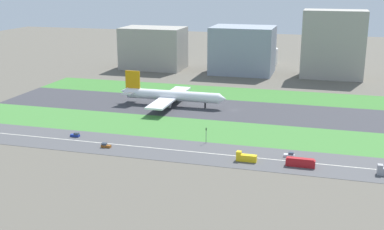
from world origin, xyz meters
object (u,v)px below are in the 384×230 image
(airliner, at_px, (170,95))
(hangar_building, at_px, (243,50))
(traffic_light, at_px, (206,134))
(terminal_building, at_px, (153,48))
(bus_1, at_px, (300,162))
(car_0, at_px, (106,146))
(truck_1, at_px, (246,158))
(car_2, at_px, (290,155))
(fuel_tank_west, at_px, (267,56))
(car_1, at_px, (75,135))
(office_tower, at_px, (333,44))

(airliner, relative_size, hangar_building, 1.35)
(traffic_light, height_order, terminal_building, terminal_building)
(bus_1, bearing_deg, car_0, 0.00)
(car_0, height_order, hangar_building, hangar_building)
(truck_1, bearing_deg, car_0, -0.00)
(airliner, distance_m, traffic_light, 70.49)
(car_2, height_order, terminal_building, terminal_building)
(car_0, relative_size, terminal_building, 0.09)
(truck_1, bearing_deg, fuel_tank_west, -84.64)
(car_1, relative_size, terminal_building, 0.09)
(car_2, height_order, bus_1, bus_1)
(airliner, bearing_deg, car_2, -42.08)
(car_2, bearing_deg, hangar_building, 106.15)
(airliner, bearing_deg, fuel_tank_west, 77.21)
(airliner, distance_m, car_0, 78.32)
(airliner, height_order, fuel_tank_west, airliner)
(terminal_building, bearing_deg, office_tower, 0.00)
(terminal_building, xyz_separation_m, hangar_building, (74.30, 0.00, 1.31))
(airliner, relative_size, truck_1, 7.74)
(truck_1, distance_m, hangar_building, 196.00)
(hangar_building, bearing_deg, terminal_building, 180.00)
(airliner, height_order, truck_1, airliner)
(car_1, height_order, truck_1, truck_1)
(car_2, distance_m, car_0, 80.57)
(car_1, bearing_deg, airliner, 69.77)
(airliner, xyz_separation_m, traffic_light, (36.94, -60.01, -1.94))
(airliner, xyz_separation_m, car_0, (-4.65, -78.00, -5.31))
(truck_1, bearing_deg, car_1, -6.84)
(hangar_building, distance_m, fuel_tank_west, 48.29)
(bus_1, relative_size, office_tower, 0.23)
(car_2, bearing_deg, truck_1, -149.46)
(car_0, height_order, car_1, same)
(car_2, relative_size, terminal_building, 0.09)
(truck_1, xyz_separation_m, fuel_tank_west, (-22.26, 237.00, 5.31))
(bus_1, distance_m, fuel_tank_west, 241.16)
(car_2, bearing_deg, office_tower, 85.23)
(airliner, distance_m, hangar_building, 116.83)
(fuel_tank_west, bearing_deg, traffic_light, -89.78)
(terminal_building, height_order, hangar_building, hangar_building)
(airliner, xyz_separation_m, office_tower, (90.49, 114.00, 18.82))
(bus_1, xyz_separation_m, car_1, (-105.45, 10.00, -0.90))
(car_1, relative_size, fuel_tank_west, 0.24)
(car_2, distance_m, truck_1, 19.69)
(car_2, relative_size, fuel_tank_west, 0.24)
(car_0, relative_size, bus_1, 0.38)
(car_1, relative_size, office_tower, 0.09)
(traffic_light, bearing_deg, bus_1, -22.49)
(hangar_building, bearing_deg, office_tower, 0.00)
(airliner, xyz_separation_m, truck_1, (58.35, -78.00, -4.56))
(bus_1, relative_size, terminal_building, 0.23)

